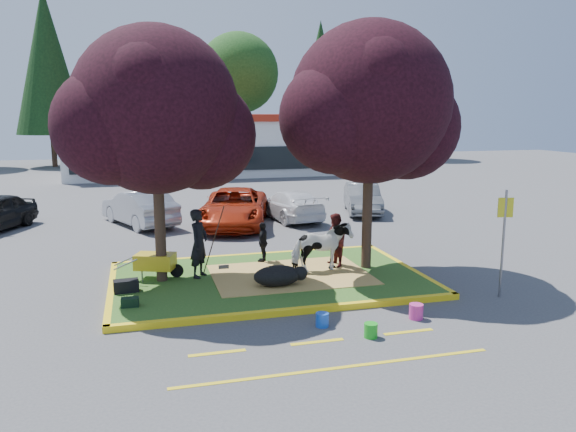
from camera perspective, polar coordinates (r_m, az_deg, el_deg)
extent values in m
plane|color=#424244|center=(15.27, -1.94, -6.69)|extent=(90.00, 90.00, 0.00)
cube|color=#2A571B|center=(15.25, -1.95, -6.43)|extent=(8.00, 5.00, 0.15)
cube|color=yellow|center=(12.88, 0.72, -9.64)|extent=(8.30, 0.16, 0.15)
cube|color=yellow|center=(17.68, -3.86, -4.07)|extent=(8.30, 0.16, 0.15)
cube|color=yellow|center=(14.91, -17.53, -7.32)|extent=(0.16, 5.30, 0.15)
cube|color=yellow|center=(16.62, 11.94, -5.23)|extent=(0.16, 5.30, 0.15)
cube|color=tan|center=(15.37, 0.24, -5.97)|extent=(4.20, 3.00, 0.01)
cylinder|color=black|center=(14.85, -12.93, 0.15)|extent=(0.28, 0.28, 3.53)
sphere|color=black|center=(14.62, -13.35, 10.41)|extent=(4.20, 4.20, 4.20)
sphere|color=black|center=(14.92, -8.80, 8.14)|extent=(2.86, 2.86, 2.86)
sphere|color=black|center=(14.33, -17.49, 8.70)|extent=(2.86, 2.86, 2.86)
cylinder|color=black|center=(15.89, 8.08, 1.29)|extent=(0.28, 0.28, 3.70)
sphere|color=black|center=(15.70, 8.34, 11.32)|extent=(4.40, 4.40, 4.40)
sphere|color=black|center=(16.40, 11.93, 8.86)|extent=(2.99, 2.99, 2.99)
sphere|color=black|center=(15.01, 4.85, 9.93)|extent=(2.99, 2.99, 2.99)
cube|color=yellow|center=(11.05, -7.21, -13.64)|extent=(1.10, 0.12, 0.01)
cube|color=yellow|center=(11.47, 2.99, -12.65)|extent=(1.10, 0.12, 0.01)
cube|color=yellow|center=(12.19, 12.14, -11.43)|extent=(1.10, 0.12, 0.01)
cube|color=yellow|center=(10.43, 5.10, -15.12)|extent=(6.00, 0.10, 0.01)
cube|color=silver|center=(42.62, -8.02, 6.97)|extent=(20.00, 8.00, 4.00)
cube|color=maroon|center=(42.55, -8.09, 9.87)|extent=(20.40, 8.40, 0.50)
cube|color=black|center=(38.66, -7.23, 5.76)|extent=(19.00, 0.10, 1.60)
cylinder|color=black|center=(51.71, -22.72, 6.82)|extent=(0.44, 0.44, 3.92)
cone|color=black|center=(51.82, -23.26, 14.24)|extent=(5.60, 5.60, 11.90)
cylinder|color=black|center=(52.81, -13.80, 6.93)|extent=(0.44, 0.44, 3.08)
sphere|color=#143811|center=(52.78, -14.05, 12.65)|extent=(6.16, 6.16, 6.16)
cylinder|color=black|center=(52.61, -4.97, 7.48)|extent=(0.44, 0.44, 3.64)
sphere|color=#143811|center=(52.67, -5.08, 14.27)|extent=(7.28, 7.28, 7.28)
cylinder|color=black|center=(55.08, 3.22, 7.56)|extent=(0.44, 0.44, 3.50)
cone|color=black|center=(55.11, 3.29, 13.80)|extent=(5.00, 5.00, 10.62)
cylinder|color=black|center=(57.20, 11.24, 7.34)|extent=(0.44, 0.44, 3.22)
sphere|color=#143811|center=(57.19, 11.44, 12.87)|extent=(6.44, 6.44, 6.44)
imported|color=white|center=(15.52, 3.41, -3.20)|extent=(1.71, 0.91, 1.39)
ellipsoid|color=black|center=(14.34, -1.08, -6.10)|extent=(1.39, 1.07, 0.53)
imported|color=black|center=(15.17, -9.03, -2.75)|extent=(0.74, 0.80, 1.84)
imported|color=#4A1515|center=(16.05, 4.83, -2.48)|extent=(0.67, 0.81, 1.54)
imported|color=black|center=(16.57, -2.56, -2.65)|extent=(0.57, 0.76, 1.20)
cylinder|color=black|center=(15.39, -11.23, -5.47)|extent=(0.36, 0.20, 0.36)
cylinder|color=slate|center=(15.17, -14.59, -6.05)|extent=(0.04, 0.04, 0.26)
cylinder|color=slate|center=(15.59, -14.62, -5.60)|extent=(0.04, 0.04, 0.26)
cube|color=gold|center=(15.29, -13.35, -4.49)|extent=(1.16, 0.93, 0.40)
cylinder|color=slate|center=(15.07, -16.19, -4.77)|extent=(0.62, 0.28, 0.33)
cylinder|color=slate|center=(15.50, -16.17, -4.35)|extent=(0.62, 0.28, 0.33)
cube|color=black|center=(14.48, -16.12, -6.83)|extent=(0.62, 0.38, 0.30)
cube|color=black|center=(13.41, -15.76, -8.42)|extent=(0.40, 0.26, 0.21)
cylinder|color=slate|center=(14.69, 21.00, -2.69)|extent=(0.06, 0.06, 2.67)
cube|color=gold|center=(14.52, 21.23, 0.81)|extent=(0.37, 0.12, 0.48)
cylinder|color=green|center=(11.74, 8.41, -11.42)|extent=(0.28, 0.28, 0.30)
cylinder|color=#CA2C87|center=(12.90, 12.88, -9.44)|extent=(0.34, 0.34, 0.34)
cylinder|color=blue|center=(12.19, 3.50, -10.48)|extent=(0.29, 0.29, 0.30)
imported|color=#9FA1A7|center=(23.48, -14.87, 0.83)|extent=(3.15, 4.62, 1.44)
imported|color=#AA280E|center=(22.60, -5.51, 0.85)|extent=(3.81, 5.87, 1.50)
imported|color=white|center=(23.91, 0.21, 1.13)|extent=(2.35, 4.54, 1.26)
imported|color=#585C60|center=(25.67, 7.59, 1.76)|extent=(2.47, 4.27, 1.33)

